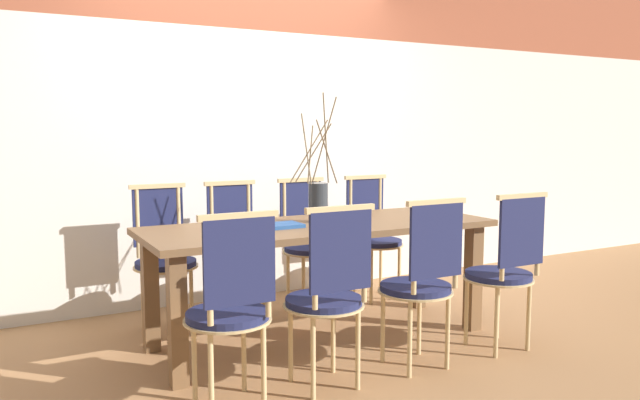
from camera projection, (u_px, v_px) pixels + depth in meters
name	position (u px, v px, depth m)	size (l,w,h in m)	color
ground_plane	(320.00, 339.00, 4.01)	(16.00, 16.00, 0.00)	#9E7047
wall_rear	(247.00, 96.00, 4.90)	(12.00, 0.06, 3.20)	silver
dining_table	(320.00, 241.00, 3.94)	(2.22, 0.82, 0.75)	brown
chair_near_leftend	(231.00, 304.00, 2.94)	(0.42, 0.42, 0.97)	#1E234C
chair_near_left	(329.00, 291.00, 3.19)	(0.42, 0.42, 0.97)	#1E234C
chair_near_center	(421.00, 278.00, 3.46)	(0.42, 0.42, 0.97)	#1E234C
chair_near_right	(505.00, 266.00, 3.76)	(0.42, 0.42, 0.97)	#1E234C
chair_far_leftend	(164.00, 252.00, 4.18)	(0.42, 0.42, 0.97)	#1E234C
chair_far_left	(237.00, 245.00, 4.42)	(0.42, 0.42, 0.97)	#1E234C
chair_far_center	(308.00, 239.00, 4.69)	(0.42, 0.42, 0.97)	#1E234C
chair_far_right	(373.00, 233.00, 4.96)	(0.42, 0.42, 0.97)	#1E234C
vase_centerpiece	(318.00, 200.00, 3.97)	(0.28, 0.25, 0.82)	#33383D
book_stack	(282.00, 225.00, 3.78)	(0.23, 0.19, 0.02)	#234C8C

